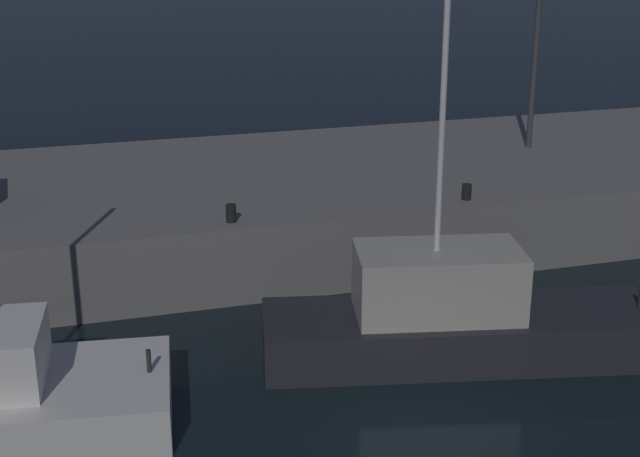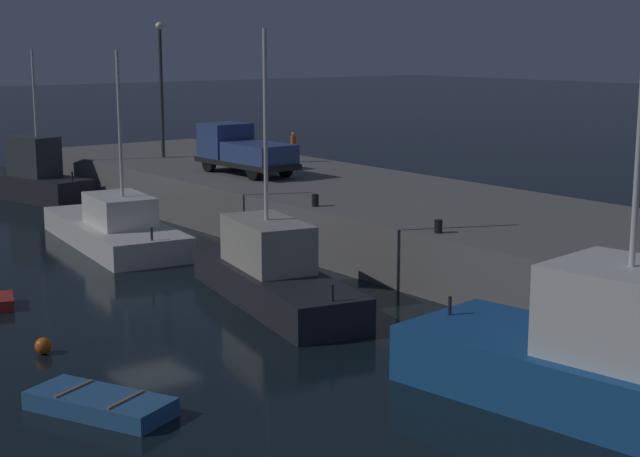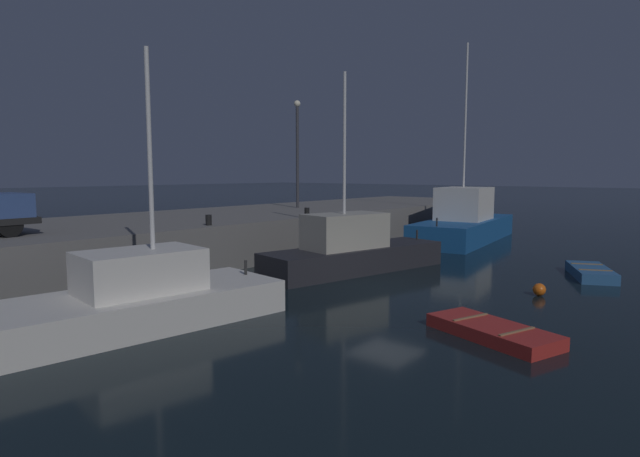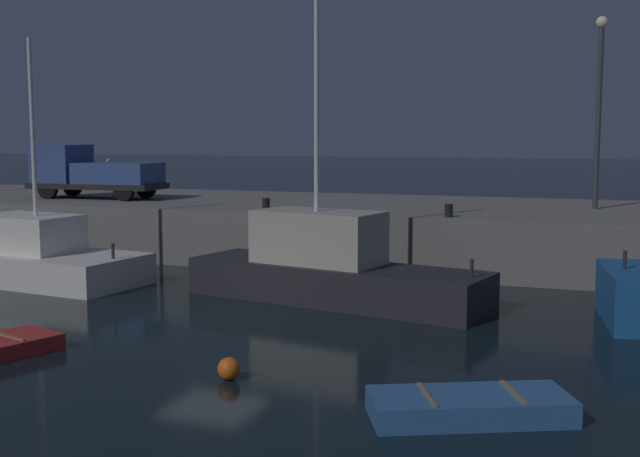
# 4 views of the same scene
# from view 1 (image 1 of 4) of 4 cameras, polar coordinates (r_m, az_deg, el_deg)

# --- Properties ---
(ground_plane) EXTENTS (320.00, 320.00, 0.00)m
(ground_plane) POSITION_cam_1_polar(r_m,az_deg,el_deg) (18.88, 6.03, -13.14)
(ground_plane) COLOR black
(pier_quay) EXTENTS (57.35, 10.48, 2.16)m
(pier_quay) POSITION_cam_1_polar(r_m,az_deg,el_deg) (29.67, -3.35, 1.52)
(pier_quay) COLOR slate
(pier_quay) RESTS_ON ground
(fishing_trawler_red) EXTENTS (9.61, 4.36, 8.96)m
(fishing_trawler_red) POSITION_cam_1_polar(r_m,az_deg,el_deg) (21.91, 8.27, -5.47)
(fishing_trawler_red) COLOR #232328
(fishing_trawler_red) RESTS_ON ground
(lamp_post_east) EXTENTS (0.44, 0.44, 7.24)m
(lamp_post_east) POSITION_cam_1_polar(r_m,az_deg,el_deg) (32.42, 13.28, 12.25)
(lamp_post_east) COLOR #38383D
(lamp_post_east) RESTS_ON pier_quay
(bollard_west) EXTENTS (0.28, 0.28, 0.45)m
(bollard_west) POSITION_cam_1_polar(r_m,az_deg,el_deg) (26.74, 9.03, 2.25)
(bollard_west) COLOR black
(bollard_west) RESTS_ON pier_quay
(bollard_central) EXTENTS (0.28, 0.28, 0.48)m
(bollard_central) POSITION_cam_1_polar(r_m,az_deg,el_deg) (24.62, -5.51, 0.95)
(bollard_central) COLOR black
(bollard_central) RESTS_ON pier_quay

